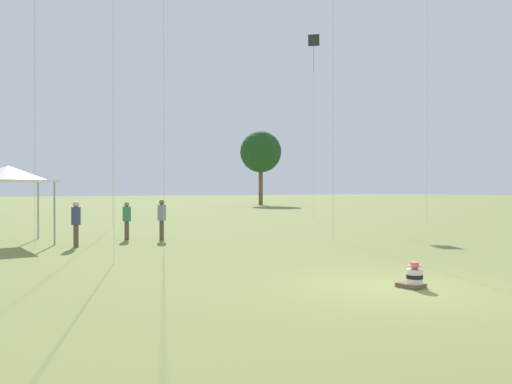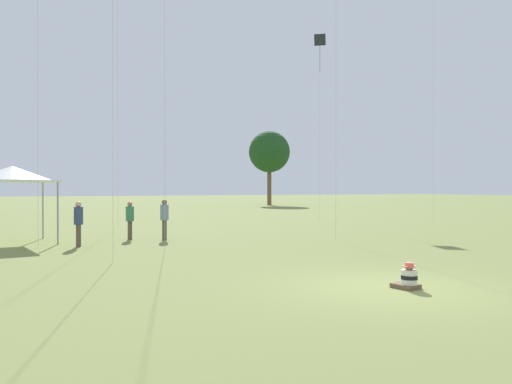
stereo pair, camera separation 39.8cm
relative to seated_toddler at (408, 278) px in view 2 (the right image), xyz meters
name	(u,v)px [view 2 (the right image)]	position (x,y,z in m)	size (l,w,h in m)	color
ground_plane	(388,288)	(-0.32, 0.28, -0.23)	(300.00, 300.00, 0.00)	olive
seated_toddler	(408,278)	(0.00, 0.00, 0.00)	(0.52, 0.60, 0.59)	brown
person_standing_0	(130,217)	(-3.12, 13.46, 0.74)	(0.49, 0.49, 1.64)	brown
person_standing_1	(164,216)	(-1.83, 12.60, 0.81)	(0.51, 0.51, 1.74)	brown
person_standing_2	(78,219)	(-5.46, 11.61, 0.81)	(0.46, 0.46, 1.73)	brown
canopy_tent	(12,174)	(-7.69, 14.04, 2.55)	(3.56, 3.56, 3.12)	white
kite_1	(320,50)	(11.93, 21.18, 11.78)	(0.84, 0.76, 13.10)	#1E2328
distant_tree_1	(269,152)	(23.92, 51.14, 6.94)	(5.57, 5.57, 10.00)	brown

